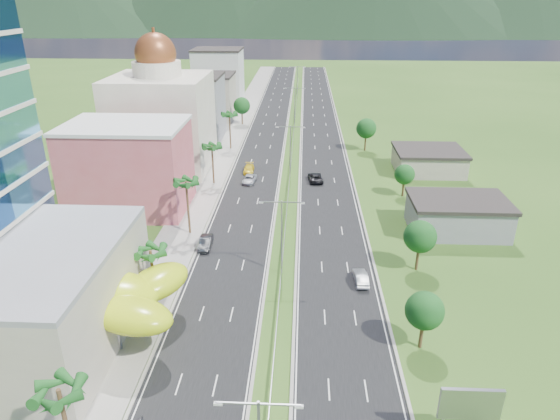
# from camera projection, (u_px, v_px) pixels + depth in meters

# --- Properties ---
(ground) EXTENTS (500.00, 500.00, 0.00)m
(ground) POSITION_uv_depth(u_px,v_px,m) (278.00, 316.00, 60.51)
(ground) COLOR #2D5119
(ground) RESTS_ON ground
(road_left) EXTENTS (11.00, 260.00, 0.04)m
(road_left) POSITION_uv_depth(u_px,v_px,m) (268.00, 129.00, 143.20)
(road_left) COLOR black
(road_left) RESTS_ON ground
(road_right) EXTENTS (11.00, 260.00, 0.04)m
(road_right) POSITION_uv_depth(u_px,v_px,m) (320.00, 130.00, 142.54)
(road_right) COLOR black
(road_right) RESTS_ON ground
(sidewalk_left) EXTENTS (7.00, 260.00, 0.12)m
(sidewalk_left) POSITION_uv_depth(u_px,v_px,m) (235.00, 128.00, 143.60)
(sidewalk_left) COLOR gray
(sidewalk_left) RESTS_ON ground
(median_guardrail) EXTENTS (0.10, 216.06, 0.76)m
(median_guardrail) POSITION_uv_depth(u_px,v_px,m) (293.00, 145.00, 126.15)
(median_guardrail) COLOR gray
(median_guardrail) RESTS_ON ground
(streetlight_median_b) EXTENTS (6.04, 0.25, 11.00)m
(streetlight_median_b) POSITION_uv_depth(u_px,v_px,m) (282.00, 230.00, 66.96)
(streetlight_median_b) COLOR gray
(streetlight_median_b) RESTS_ON ground
(streetlight_median_c) EXTENTS (6.04, 0.25, 11.00)m
(streetlight_median_c) POSITION_uv_depth(u_px,v_px,m) (290.00, 146.00, 103.57)
(streetlight_median_c) COLOR gray
(streetlight_median_c) RESTS_ON ground
(streetlight_median_d) EXTENTS (6.04, 0.25, 11.00)m
(streetlight_median_d) POSITION_uv_depth(u_px,v_px,m) (295.00, 102.00, 144.75)
(streetlight_median_d) COLOR gray
(streetlight_median_d) RESTS_ON ground
(streetlight_median_e) EXTENTS (6.04, 0.25, 11.00)m
(streetlight_median_e) POSITION_uv_depth(u_px,v_px,m) (297.00, 78.00, 185.93)
(streetlight_median_e) COLOR gray
(streetlight_median_e) RESTS_ON ground
(lime_canopy) EXTENTS (18.00, 15.00, 7.40)m
(lime_canopy) POSITION_uv_depth(u_px,v_px,m) (98.00, 295.00, 55.72)
(lime_canopy) COLOR #B5CE14
(lime_canopy) RESTS_ON ground
(pink_shophouse) EXTENTS (20.00, 15.00, 15.00)m
(pink_shophouse) POSITION_uv_depth(u_px,v_px,m) (129.00, 168.00, 88.02)
(pink_shophouse) COLOR #BF4E56
(pink_shophouse) RESTS_ON ground
(domed_building) EXTENTS (20.00, 20.00, 28.70)m
(domed_building) POSITION_uv_depth(u_px,v_px,m) (162.00, 117.00, 107.52)
(domed_building) COLOR beige
(domed_building) RESTS_ON ground
(midrise_grey) EXTENTS (16.00, 15.00, 16.00)m
(midrise_grey) POSITION_uv_depth(u_px,v_px,m) (192.00, 108.00, 131.70)
(midrise_grey) COLOR gray
(midrise_grey) RESTS_ON ground
(midrise_beige) EXTENTS (16.00, 15.00, 13.00)m
(midrise_beige) POSITION_uv_depth(u_px,v_px,m) (207.00, 98.00, 152.44)
(midrise_beige) COLOR #A09684
(midrise_beige) RESTS_ON ground
(midrise_white) EXTENTS (16.00, 15.00, 18.00)m
(midrise_white) POSITION_uv_depth(u_px,v_px,m) (219.00, 77.00, 172.48)
(midrise_white) COLOR silver
(midrise_white) RESTS_ON ground
(billboard) EXTENTS (5.20, 0.35, 6.20)m
(billboard) POSITION_uv_depth(u_px,v_px,m) (470.00, 406.00, 41.52)
(billboard) COLOR gray
(billboard) RESTS_ON ground
(shed_near) EXTENTS (15.00, 10.00, 5.00)m
(shed_near) POSITION_uv_depth(u_px,v_px,m) (457.00, 217.00, 81.16)
(shed_near) COLOR gray
(shed_near) RESTS_ON ground
(shed_far) EXTENTS (14.00, 12.00, 4.40)m
(shed_far) POSITION_uv_depth(u_px,v_px,m) (428.00, 161.00, 108.65)
(shed_far) COLOR #A09684
(shed_far) RESTS_ON ground
(palm_tree_a) EXTENTS (3.60, 3.60, 9.10)m
(palm_tree_a) POSITION_uv_depth(u_px,v_px,m) (59.00, 394.00, 37.84)
(palm_tree_a) COLOR #47301C
(palm_tree_a) RESTS_ON ground
(palm_tree_b) EXTENTS (3.60, 3.60, 8.10)m
(palm_tree_b) POSITION_uv_depth(u_px,v_px,m) (151.00, 254.00, 60.19)
(palm_tree_b) COLOR #47301C
(palm_tree_b) RESTS_ON ground
(palm_tree_c) EXTENTS (3.60, 3.60, 9.60)m
(palm_tree_c) POSITION_uv_depth(u_px,v_px,m) (186.00, 184.00, 77.92)
(palm_tree_c) COLOR #47301C
(palm_tree_c) RESTS_ON ground
(palm_tree_d) EXTENTS (3.60, 3.60, 8.60)m
(palm_tree_d) POSITION_uv_depth(u_px,v_px,m) (212.00, 148.00, 99.35)
(palm_tree_d) COLOR #47301C
(palm_tree_d) RESTS_ON ground
(palm_tree_e) EXTENTS (3.60, 3.60, 9.40)m
(palm_tree_e) POSITION_uv_depth(u_px,v_px,m) (229.00, 116.00, 121.92)
(palm_tree_e) COLOR #47301C
(palm_tree_e) RESTS_ON ground
(leafy_tree_lfar) EXTENTS (4.90, 4.90, 8.05)m
(leafy_tree_lfar) POSITION_uv_depth(u_px,v_px,m) (242.00, 106.00, 145.90)
(leafy_tree_lfar) COLOR #47301C
(leafy_tree_lfar) RESTS_ON ground
(leafy_tree_ra) EXTENTS (4.20, 4.20, 6.90)m
(leafy_tree_ra) POSITION_uv_depth(u_px,v_px,m) (425.00, 311.00, 53.32)
(leafy_tree_ra) COLOR #47301C
(leafy_tree_ra) RESTS_ON ground
(leafy_tree_rb) EXTENTS (4.55, 4.55, 7.47)m
(leafy_tree_rb) POSITION_uv_depth(u_px,v_px,m) (420.00, 237.00, 68.59)
(leafy_tree_rb) COLOR #47301C
(leafy_tree_rb) RESTS_ON ground
(leafy_tree_rc) EXTENTS (3.85, 3.85, 6.33)m
(leafy_tree_rc) POSITION_uv_depth(u_px,v_px,m) (405.00, 175.00, 94.40)
(leafy_tree_rc) COLOR #47301C
(leafy_tree_rc) RESTS_ON ground
(leafy_tree_rd) EXTENTS (4.90, 4.90, 8.05)m
(leafy_tree_rd) POSITION_uv_depth(u_px,v_px,m) (366.00, 128.00, 121.55)
(leafy_tree_rd) COLOR #47301C
(leafy_tree_rd) RESTS_ON ground
(mountain_ridge) EXTENTS (860.00, 140.00, 90.00)m
(mountain_ridge) POSITION_uv_depth(u_px,v_px,m) (366.00, 34.00, 469.72)
(mountain_ridge) COLOR black
(mountain_ridge) RESTS_ON ground
(car_dark_left) EXTENTS (1.91, 5.07, 1.65)m
(car_dark_left) POSITION_uv_depth(u_px,v_px,m) (206.00, 242.00, 76.37)
(car_dark_left) COLOR black
(car_dark_left) RESTS_ON road_left
(car_silver_mid_left) EXTENTS (2.92, 5.42, 1.45)m
(car_silver_mid_left) POSITION_uv_depth(u_px,v_px,m) (250.00, 179.00, 102.59)
(car_silver_mid_left) COLOR #B2B4BB
(car_silver_mid_left) RESTS_ON road_left
(car_yellow_far_left) EXTENTS (2.25, 5.32, 1.53)m
(car_yellow_far_left) POSITION_uv_depth(u_px,v_px,m) (249.00, 169.00, 108.45)
(car_yellow_far_left) COLOR gold
(car_yellow_far_left) RESTS_ON road_left
(car_silver_right) EXTENTS (1.87, 4.81, 1.56)m
(car_silver_right) POSITION_uv_depth(u_px,v_px,m) (361.00, 277.00, 67.10)
(car_silver_right) COLOR #9E9FA5
(car_silver_right) RESTS_ON road_right
(car_dark_far_right) EXTENTS (3.37, 6.15, 1.63)m
(car_dark_far_right) POSITION_uv_depth(u_px,v_px,m) (315.00, 177.00, 103.32)
(car_dark_far_right) COLOR black
(car_dark_far_right) RESTS_ON road_right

